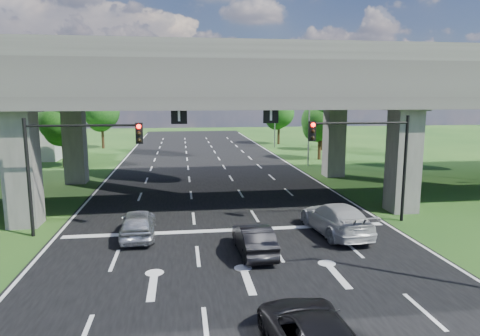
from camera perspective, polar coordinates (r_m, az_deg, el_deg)
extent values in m
plane|color=#1A4315|center=(19.63, -0.28, -11.47)|extent=(160.00, 160.00, 0.00)
cube|color=black|center=(29.13, -2.89, -4.43)|extent=(18.00, 120.00, 0.03)
cube|color=#393633|center=(30.28, -3.36, 11.34)|extent=(80.00, 15.00, 2.00)
cube|color=#575550|center=(23.17, -1.92, 15.63)|extent=(80.00, 0.50, 1.00)
cube|color=#575550|center=(37.57, -4.29, 13.26)|extent=(80.00, 0.50, 1.00)
cube|color=#575550|center=(25.89, -27.15, 0.63)|extent=(1.60, 1.60, 7.00)
cube|color=#575550|center=(37.34, -21.17, 3.45)|extent=(1.60, 1.60, 7.00)
cube|color=#575550|center=(27.86, 20.99, 1.61)|extent=(1.60, 1.60, 7.00)
cube|color=#575550|center=(38.74, 12.46, 4.07)|extent=(1.60, 1.60, 7.00)
cube|color=black|center=(23.19, -8.13, 6.88)|extent=(0.85, 0.06, 0.85)
cube|color=black|center=(23.70, 4.13, 7.00)|extent=(0.85, 0.06, 0.85)
cylinder|color=black|center=(25.72, 21.10, -0.14)|extent=(0.18, 0.18, 6.00)
cylinder|color=black|center=(24.22, 15.74, 5.78)|extent=(5.50, 0.12, 0.12)
cube|color=black|center=(23.12, 9.59, 4.85)|extent=(0.35, 0.28, 1.05)
sphere|color=#FF0C05|center=(22.94, 9.74, 5.68)|extent=(0.22, 0.22, 0.22)
cylinder|color=black|center=(23.77, -26.35, -1.24)|extent=(0.18, 0.18, 6.00)
cylinder|color=black|center=(22.73, -20.23, 5.33)|extent=(5.50, 0.12, 0.12)
cube|color=black|center=(22.16, -13.28, 4.53)|extent=(0.35, 0.28, 1.05)
sphere|color=#FF0C05|center=(21.97, -13.36, 5.40)|extent=(0.22, 0.22, 0.22)
cylinder|color=gray|center=(44.15, 9.21, 6.76)|extent=(0.16, 0.16, 10.00)
cylinder|color=gray|center=(43.77, 7.45, 12.94)|extent=(3.00, 0.10, 0.10)
cube|color=gray|center=(43.39, 5.49, 12.87)|extent=(0.60, 0.25, 0.18)
cylinder|color=gray|center=(59.62, 4.68, 7.54)|extent=(0.16, 0.16, 10.00)
cylinder|color=gray|center=(59.34, 3.30, 12.08)|extent=(3.00, 0.10, 0.10)
cube|color=gray|center=(59.06, 1.84, 12.01)|extent=(0.60, 0.25, 0.18)
cylinder|color=black|center=(45.98, -22.42, 2.08)|extent=(0.36, 0.36, 3.30)
sphere|color=#124613|center=(45.72, -22.66, 5.81)|extent=(4.50, 4.50, 4.50)
sphere|color=#124613|center=(45.28, -22.37, 7.51)|extent=(3.60, 3.60, 3.60)
sphere|color=#124613|center=(46.24, -22.83, 4.71)|extent=(3.30, 3.30, 3.30)
cylinder|color=black|center=(54.45, -23.39, 2.83)|extent=(0.36, 0.36, 2.86)
sphere|color=#124613|center=(54.25, -23.57, 5.56)|extent=(3.90, 3.90, 3.90)
sphere|color=#124613|center=(53.80, -23.33, 6.80)|extent=(3.12, 3.12, 3.12)
sphere|color=#124613|center=(54.76, -23.71, 4.76)|extent=(2.86, 2.86, 2.86)
cylinder|color=black|center=(61.32, -17.83, 4.13)|extent=(0.36, 0.36, 3.52)
sphere|color=#124613|center=(61.12, -17.98, 7.12)|extent=(4.80, 4.80, 4.80)
sphere|color=#124613|center=(60.73, -17.73, 8.48)|extent=(3.84, 3.84, 3.84)
sphere|color=#124613|center=(61.61, -18.15, 6.23)|extent=(3.52, 3.52, 3.52)
cylinder|color=black|center=(48.98, 10.54, 2.92)|extent=(0.36, 0.36, 3.08)
sphere|color=#124613|center=(48.75, 10.64, 6.19)|extent=(4.20, 4.20, 4.20)
sphere|color=#124613|center=(48.54, 11.25, 7.65)|extent=(3.36, 3.36, 3.36)
sphere|color=#124613|center=(49.08, 10.13, 5.25)|extent=(3.08, 3.08, 3.08)
cylinder|color=black|center=(57.48, 10.87, 3.76)|extent=(0.36, 0.36, 2.86)
sphere|color=#124613|center=(57.29, 10.96, 6.35)|extent=(3.90, 3.90, 3.90)
sphere|color=#124613|center=(57.09, 11.47, 7.49)|extent=(3.12, 3.12, 3.12)
sphere|color=#124613|center=(57.62, 10.52, 5.60)|extent=(2.86, 2.86, 2.86)
cylinder|color=black|center=(64.04, 5.18, 4.66)|extent=(0.36, 0.36, 3.30)
sphere|color=#124613|center=(63.86, 5.22, 7.34)|extent=(4.50, 4.50, 4.50)
sphere|color=#124613|center=(63.62, 5.66, 8.55)|extent=(3.60, 3.60, 3.60)
sphere|color=#124613|center=(64.22, 4.87, 6.56)|extent=(3.30, 3.30, 3.30)
imported|color=#B4B6BC|center=(22.19, -13.44, -7.20)|extent=(1.84, 4.26, 1.43)
imported|color=black|center=(19.46, 1.86, -9.49)|extent=(1.55, 4.08, 1.33)
imported|color=#B1B1B1|center=(22.72, 12.66, -6.59)|extent=(2.68, 5.59, 1.57)
imported|color=black|center=(12.43, 9.74, -21.21)|extent=(2.55, 4.99, 1.35)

